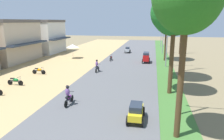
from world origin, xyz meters
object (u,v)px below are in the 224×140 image
at_px(parked_motorbike_third, 15,81).
at_px(car_van_red, 146,57).
at_px(median_tree_fourth, 167,11).
at_px(motorbike_ahead_third, 97,66).
at_px(car_sedan_yellow, 136,111).
at_px(vendor_umbrella, 73,46).
at_px(parked_motorbike_fourth, 39,70).
at_px(median_tree_third, 174,13).
at_px(motorbike_ahead_second, 68,95).
at_px(median_tree_second, 175,13).
at_px(streetlamp_farthest, 161,29).
at_px(streetlamp_far, 163,31).
at_px(car_hatchback_silver, 128,50).
at_px(streetlamp_near, 182,57).
at_px(utility_pole_near, 186,39).
at_px(utility_pole_far, 181,29).
at_px(motorbike_ahead_fourth, 111,58).
at_px(streetlamp_mid, 167,36).

height_order(parked_motorbike_third, car_van_red, car_van_red).
xyz_separation_m(median_tree_fourth, motorbike_ahead_third, (-9.16, -10.27, -7.44)).
bearing_deg(car_sedan_yellow, vendor_umbrella, 120.88).
xyz_separation_m(parked_motorbike_fourth, median_tree_third, (16.12, 0.89, 6.93)).
bearing_deg(motorbike_ahead_second, parked_motorbike_third, 152.89).
height_order(median_tree_second, streetlamp_farthest, median_tree_second).
height_order(parked_motorbike_third, median_tree_third, median_tree_third).
distance_m(streetlamp_far, car_hatchback_silver, 8.17).
bearing_deg(car_hatchback_silver, streetlamp_near, -76.14).
bearing_deg(utility_pole_near, streetlamp_near, -99.12).
relative_size(streetlamp_farthest, car_van_red, 3.31).
xyz_separation_m(utility_pole_near, car_sedan_yellow, (-5.20, -16.01, -3.56)).
xyz_separation_m(vendor_umbrella, median_tree_second, (15.81, -15.89, 4.98)).
relative_size(parked_motorbike_fourth, utility_pole_near, 0.22).
bearing_deg(motorbike_ahead_third, utility_pole_far, 55.79).
distance_m(vendor_umbrella, streetlamp_far, 18.69).
xyz_separation_m(parked_motorbike_fourth, motorbike_ahead_second, (7.59, -8.63, 0.30)).
height_order(vendor_umbrella, median_tree_second, median_tree_second).
bearing_deg(utility_pole_near, motorbike_ahead_fourth, 155.02).
relative_size(median_tree_third, car_sedan_yellow, 4.41).
distance_m(median_tree_fourth, utility_pole_near, 8.50).
relative_size(car_sedan_yellow, car_hatchback_silver, 1.13).
xyz_separation_m(streetlamp_mid, utility_pole_far, (3.42, 13.34, 0.59)).
distance_m(vendor_umbrella, median_tree_second, 22.97).
xyz_separation_m(parked_motorbike_third, streetlamp_mid, (15.93, 12.39, 3.96)).
height_order(utility_pole_far, motorbike_ahead_fourth, utility_pole_far).
bearing_deg(utility_pole_far, motorbike_ahead_fourth, -140.81).
bearing_deg(median_tree_fourth, car_hatchback_silver, 134.55).
height_order(car_sedan_yellow, motorbike_ahead_third, motorbike_ahead_third).
distance_m(median_tree_fourth, streetlamp_mid, 6.46).
distance_m(parked_motorbike_third, streetlamp_near, 16.85).
relative_size(car_sedan_yellow, motorbike_ahead_second, 1.26).
relative_size(median_tree_third, car_van_red, 4.14).
relative_size(utility_pole_far, car_van_red, 4.08).
height_order(median_tree_fourth, motorbike_ahead_third, median_tree_fourth).
bearing_deg(streetlamp_farthest, streetlamp_far, -90.00).
height_order(utility_pole_near, motorbike_ahead_third, utility_pole_near).
bearing_deg(streetlamp_near, motorbike_ahead_fourth, 114.22).
relative_size(parked_motorbike_fourth, median_tree_second, 0.20).
bearing_deg(streetlamp_mid, median_tree_second, -91.23).
bearing_deg(median_tree_fourth, motorbike_ahead_fourth, -167.84).
height_order(median_tree_fourth, streetlamp_far, median_tree_fourth).
xyz_separation_m(utility_pole_near, utility_pole_far, (1.09, 15.25, 0.81)).
xyz_separation_m(median_tree_fourth, car_sedan_yellow, (-2.96, -23.16, -7.56)).
bearing_deg(median_tree_third, streetlamp_farthest, 90.23).
xyz_separation_m(utility_pole_near, motorbike_ahead_second, (-10.73, -14.34, -3.45)).
distance_m(median_tree_third, streetlamp_mid, 7.36).
distance_m(parked_motorbike_fourth, utility_pole_far, 28.92).
relative_size(motorbike_ahead_third, motorbike_ahead_fourth, 1.00).
relative_size(utility_pole_far, car_hatchback_silver, 4.90).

